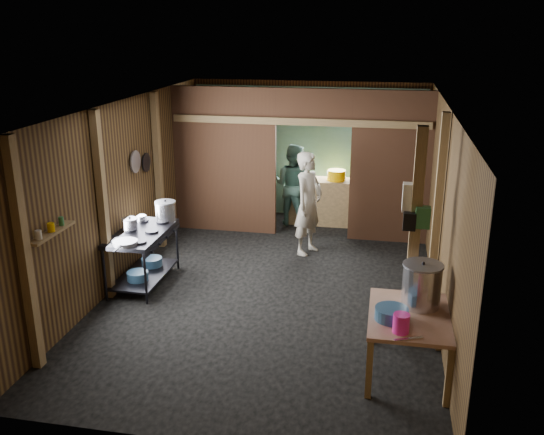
% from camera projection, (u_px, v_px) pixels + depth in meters
% --- Properties ---
extents(floor, '(4.50, 7.00, 0.00)m').
position_uv_depth(floor, '(275.00, 285.00, 8.65)').
color(floor, black).
rests_on(floor, ground).
extents(ceiling, '(4.50, 7.00, 0.00)m').
position_uv_depth(ceiling, '(275.00, 105.00, 7.84)').
color(ceiling, '#3F3C3A').
rests_on(ceiling, ground).
extents(wall_back, '(4.50, 0.00, 2.60)m').
position_uv_depth(wall_back, '(308.00, 149.00, 11.51)').
color(wall_back, brown).
rests_on(wall_back, ground).
extents(wall_front, '(4.50, 0.00, 2.60)m').
position_uv_depth(wall_front, '(197.00, 316.00, 4.98)').
color(wall_front, brown).
rests_on(wall_front, ground).
extents(wall_left, '(0.00, 7.00, 2.60)m').
position_uv_depth(wall_left, '(123.00, 191.00, 8.65)').
color(wall_left, brown).
rests_on(wall_left, ground).
extents(wall_right, '(0.00, 7.00, 2.60)m').
position_uv_depth(wall_right, '(442.00, 209.00, 7.84)').
color(wall_right, brown).
rests_on(wall_right, ground).
extents(partition_left, '(1.85, 0.10, 2.60)m').
position_uv_depth(partition_left, '(225.00, 161.00, 10.53)').
color(partition_left, '#412717').
rests_on(partition_left, floor).
extents(partition_right, '(1.35, 0.10, 2.60)m').
position_uv_depth(partition_right, '(391.00, 168.00, 10.01)').
color(partition_right, '#412717').
rests_on(partition_right, floor).
extents(partition_header, '(1.30, 0.10, 0.60)m').
position_uv_depth(partition_header, '(314.00, 106.00, 9.94)').
color(partition_header, '#412717').
rests_on(partition_header, wall_back).
extents(turquoise_panel, '(4.40, 0.06, 2.50)m').
position_uv_depth(turquoise_panel, '(308.00, 152.00, 11.47)').
color(turquoise_panel, '#639B93').
rests_on(turquoise_panel, wall_back).
extents(back_counter, '(1.20, 0.50, 0.85)m').
position_uv_depth(back_counter, '(319.00, 201.00, 11.21)').
color(back_counter, '#A5824B').
rests_on(back_counter, floor).
extents(wall_clock, '(0.20, 0.03, 0.20)m').
position_uv_depth(wall_clock, '(321.00, 119.00, 11.18)').
color(wall_clock, beige).
rests_on(wall_clock, wall_back).
extents(post_left_a, '(0.10, 0.12, 2.60)m').
position_uv_depth(post_left_a, '(25.00, 257.00, 6.21)').
color(post_left_a, '#A5824B').
rests_on(post_left_a, floor).
extents(post_left_b, '(0.10, 0.12, 2.60)m').
position_uv_depth(post_left_b, '(103.00, 207.00, 7.89)').
color(post_left_b, '#A5824B').
rests_on(post_left_b, floor).
extents(post_left_c, '(0.10, 0.12, 2.60)m').
position_uv_depth(post_left_c, '(158.00, 172.00, 9.76)').
color(post_left_c, '#A5824B').
rests_on(post_left_c, floor).
extents(post_right, '(0.10, 0.12, 2.60)m').
position_uv_depth(post_right, '(437.00, 213.00, 7.66)').
color(post_right, '#A5824B').
rests_on(post_right, floor).
extents(post_free, '(0.12, 0.12, 2.60)m').
position_uv_depth(post_free, '(414.00, 240.00, 6.70)').
color(post_free, '#A5824B').
rests_on(post_free, floor).
extents(cross_beam, '(4.40, 0.12, 0.12)m').
position_uv_depth(cross_beam, '(299.00, 121.00, 10.01)').
color(cross_beam, '#A5824B').
rests_on(cross_beam, wall_left).
extents(pan_lid_big, '(0.03, 0.34, 0.34)m').
position_uv_depth(pan_lid_big, '(135.00, 162.00, 8.91)').
color(pan_lid_big, gray).
rests_on(pan_lid_big, wall_left).
extents(pan_lid_small, '(0.03, 0.30, 0.30)m').
position_uv_depth(pan_lid_small, '(146.00, 162.00, 9.31)').
color(pan_lid_small, black).
rests_on(pan_lid_small, wall_left).
extents(wall_shelf, '(0.14, 0.80, 0.03)m').
position_uv_depth(wall_shelf, '(52.00, 233.00, 6.64)').
color(wall_shelf, '#A5824B').
rests_on(wall_shelf, wall_left).
extents(jar_white, '(0.07, 0.07, 0.10)m').
position_uv_depth(jar_white, '(38.00, 235.00, 6.39)').
color(jar_white, beige).
rests_on(jar_white, wall_shelf).
extents(jar_yellow, '(0.08, 0.08, 0.10)m').
position_uv_depth(jar_yellow, '(51.00, 227.00, 6.62)').
color(jar_yellow, '#F4B200').
rests_on(jar_yellow, wall_shelf).
extents(jar_green, '(0.06, 0.06, 0.10)m').
position_uv_depth(jar_green, '(61.00, 221.00, 6.83)').
color(jar_green, '#2E713C').
rests_on(jar_green, wall_shelf).
extents(bag_white, '(0.22, 0.15, 0.32)m').
position_uv_depth(bag_white, '(412.00, 198.00, 6.63)').
color(bag_white, beige).
rests_on(bag_white, post_free).
extents(bag_green, '(0.16, 0.12, 0.24)m').
position_uv_depth(bag_green, '(423.00, 217.00, 6.53)').
color(bag_green, '#2E713C').
rests_on(bag_green, post_free).
extents(bag_black, '(0.14, 0.10, 0.20)m').
position_uv_depth(bag_black, '(409.00, 221.00, 6.56)').
color(bag_black, black).
rests_on(bag_black, post_free).
extents(gas_range, '(0.70, 1.37, 0.81)m').
position_uv_depth(gas_range, '(143.00, 258.00, 8.57)').
color(gas_range, black).
rests_on(gas_range, floor).
extents(prep_table, '(0.86, 1.18, 0.70)m').
position_uv_depth(prep_table, '(407.00, 343.00, 6.40)').
color(prep_table, tan).
rests_on(prep_table, floor).
extents(stove_pot_large, '(0.32, 0.32, 0.32)m').
position_uv_depth(stove_pot_large, '(166.00, 212.00, 8.88)').
color(stove_pot_large, silver).
rests_on(stove_pot_large, gas_range).
extents(stove_pot_med, '(0.25, 0.25, 0.20)m').
position_uv_depth(stove_pot_med, '(130.00, 225.00, 8.47)').
color(stove_pot_med, silver).
rests_on(stove_pot_med, gas_range).
extents(stove_saucepan, '(0.21, 0.21, 0.10)m').
position_uv_depth(stove_saucepan, '(141.00, 219.00, 8.84)').
color(stove_saucepan, silver).
rests_on(stove_saucepan, gas_range).
extents(frying_pan, '(0.35, 0.56, 0.08)m').
position_uv_depth(frying_pan, '(125.00, 243.00, 7.94)').
color(frying_pan, gray).
rests_on(frying_pan, gas_range).
extents(blue_tub_front, '(0.30, 0.30, 0.12)m').
position_uv_depth(blue_tub_front, '(138.00, 276.00, 8.42)').
color(blue_tub_front, '#30587E').
rests_on(blue_tub_front, gas_range).
extents(blue_tub_back, '(0.31, 0.31, 0.12)m').
position_uv_depth(blue_tub_back, '(152.00, 262.00, 8.91)').
color(blue_tub_back, '#30587E').
rests_on(blue_tub_back, gas_range).
extents(stock_pot, '(0.56, 0.56, 0.51)m').
position_uv_depth(stock_pot, '(422.00, 286.00, 6.41)').
color(stock_pot, silver).
rests_on(stock_pot, prep_table).
extents(wash_basin, '(0.38, 0.38, 0.13)m').
position_uv_depth(wash_basin, '(392.00, 314.00, 6.16)').
color(wash_basin, '#30587E').
rests_on(wash_basin, prep_table).
extents(pink_bucket, '(0.21, 0.21, 0.20)m').
position_uv_depth(pink_bucket, '(401.00, 323.00, 5.89)').
color(pink_bucket, '#FB28AC').
rests_on(pink_bucket, prep_table).
extents(knife, '(0.29, 0.14, 0.01)m').
position_uv_depth(knife, '(409.00, 339.00, 5.79)').
color(knife, silver).
rests_on(knife, prep_table).
extents(yellow_tub, '(0.34, 0.34, 0.19)m').
position_uv_depth(yellow_tub, '(336.00, 175.00, 10.99)').
color(yellow_tub, '#F4B200').
rests_on(yellow_tub, back_counter).
extents(red_cup, '(0.12, 0.12, 0.14)m').
position_uv_depth(red_cup, '(301.00, 175.00, 11.12)').
color(red_cup, '#9A2B00').
rests_on(red_cup, back_counter).
extents(cook, '(0.62, 0.73, 1.69)m').
position_uv_depth(cook, '(308.00, 203.00, 9.62)').
color(cook, beige).
rests_on(cook, floor).
extents(worker_back, '(0.88, 0.76, 1.53)m').
position_uv_depth(worker_back, '(293.00, 185.00, 11.02)').
color(worker_back, '#477468').
rests_on(worker_back, floor).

